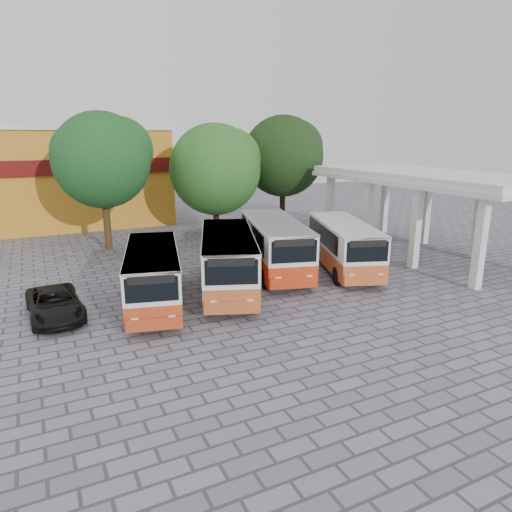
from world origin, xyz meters
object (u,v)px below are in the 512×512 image
bus_far_left (153,273)px  bus_far_right (344,243)px  bus_centre_right (275,243)px  parked_car (55,304)px  bus_centre_left (228,258)px

bus_far_left → bus_far_right: bearing=17.7°
bus_centre_right → parked_car: bearing=-155.7°
bus_centre_left → bus_centre_right: 4.09m
bus_far_right → parked_car: (-15.43, -0.34, -1.00)m
bus_far_left → parked_car: (-4.21, 0.39, -0.92)m
bus_far_left → bus_centre_left: bus_centre_left is taller
bus_far_left → parked_car: bearing=-171.4°
bus_centre_right → bus_far_right: bus_centre_right is taller
bus_far_right → bus_far_left: bearing=-156.5°
bus_far_left → bus_far_right: (11.22, 0.73, 0.08)m
bus_centre_right → parked_car: bus_centre_right is taller
bus_centre_left → parked_car: 8.14m
bus_far_left → parked_car: bus_far_left is taller
bus_far_right → bus_centre_right: bearing=178.4°
bus_far_left → bus_far_right: bus_far_right is taller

